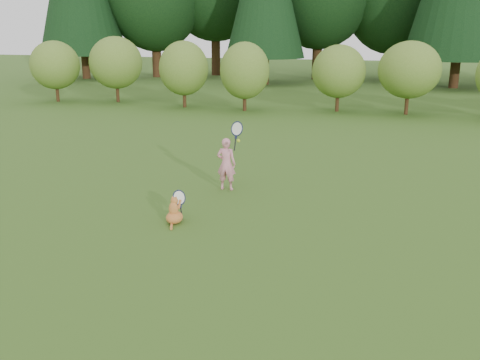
% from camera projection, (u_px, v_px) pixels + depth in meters
% --- Properties ---
extents(ground, '(100.00, 100.00, 0.00)m').
position_uv_depth(ground, '(213.00, 236.00, 8.20)').
color(ground, '#2D5016').
rests_on(ground, ground).
extents(shrub_row, '(28.00, 3.00, 2.80)m').
position_uv_depth(shrub_row, '(330.00, 76.00, 19.80)').
color(shrub_row, '#527223').
rests_on(shrub_row, ground).
extents(child, '(0.59, 0.37, 1.55)m').
position_uv_depth(child, '(227.00, 163.00, 10.46)').
color(child, pink).
rests_on(child, ground).
extents(cat, '(0.35, 0.67, 0.61)m').
position_uv_depth(cat, '(174.00, 209.00, 8.72)').
color(cat, '#BD6424').
rests_on(cat, ground).
extents(tennis_ball, '(0.06, 0.06, 0.06)m').
position_uv_depth(tennis_ball, '(238.00, 141.00, 9.76)').
color(tennis_ball, '#99C717').
rests_on(tennis_ball, ground).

